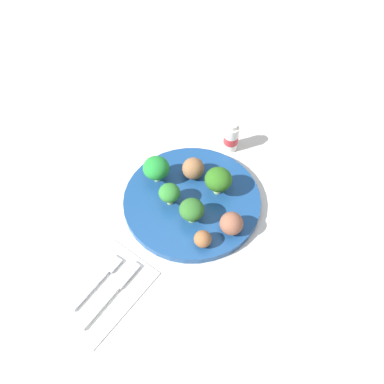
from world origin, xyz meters
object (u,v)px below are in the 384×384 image
fork (98,279)px  yogurt_bottle (231,138)px  broccoli_floret_far_rim (218,180)px  meatball_mid_left (231,224)px  meatball_far_rim (193,168)px  napkin (103,290)px  meatball_back_left (203,239)px  knife (113,291)px  broccoli_floret_front_left (169,193)px  broccoli_floret_back_left (156,168)px  plate (192,200)px  broccoli_floret_mid_right (192,210)px

fork → yogurt_bottle: bearing=1.5°
broccoli_floret_far_rim → meatball_mid_left: 0.10m
meatball_far_rim → napkin: meatball_far_rim is taller
broccoli_floret_far_rim → meatball_back_left: bearing=-155.6°
fork → knife: 0.04m
broccoli_floret_front_left → meatball_back_left: broccoli_floret_front_left is taller
napkin → fork: 0.02m
meatball_mid_left → broccoli_floret_back_left: bearing=89.2°
meatball_back_left → plate: bearing=49.9°
broccoli_floret_back_left → meatball_mid_left: broccoli_floret_back_left is taller
yogurt_bottle → meatball_back_left: bearing=-155.3°
broccoli_floret_mid_right → meatball_back_left: bearing=-120.3°
broccoli_floret_back_left → yogurt_bottle: broccoli_floret_back_left is taller
broccoli_floret_mid_right → plate: bearing=38.9°
broccoli_floret_front_left → fork: size_ratio=0.41×
broccoli_floret_mid_right → knife: 0.20m
plate → meatball_far_rim: bearing=36.8°
broccoli_floret_front_left → yogurt_bottle: size_ratio=0.67×
meatball_mid_left → meatball_back_left: size_ratio=1.35×
napkin → yogurt_bottle: (0.42, 0.03, 0.03)m
meatball_mid_left → napkin: size_ratio=0.26×
meatball_mid_left → napkin: 0.26m
fork → broccoli_floret_back_left: bearing=16.3°
meatball_back_left → napkin: size_ratio=0.20×
plate → broccoli_floret_mid_right: 0.07m
plate → meatball_mid_left: meatball_mid_left is taller
meatball_far_rim → broccoli_floret_front_left: bearing=-174.3°
meatball_back_left → knife: bearing=159.0°
meatball_far_rim → meatball_back_left: 0.17m
broccoli_floret_mid_right → meatball_mid_left: size_ratio=1.17×
broccoli_floret_back_left → yogurt_bottle: (0.18, -0.06, -0.02)m
plate → broccoli_floret_front_left: 0.06m
meatball_back_left → napkin: meatball_back_left is taller
plate → fork: plate is taller
napkin → meatball_mid_left: bearing=-24.1°
plate → broccoli_floret_mid_right: (-0.04, -0.03, 0.04)m
broccoli_floret_back_left → broccoli_floret_far_rim: bearing=-64.8°
broccoli_floret_mid_right → napkin: bearing=171.0°
meatball_back_left → meatball_far_rim: bearing=45.3°
broccoli_floret_far_rim → napkin: size_ratio=0.36×
broccoli_floret_back_left → meatball_far_rim: (0.06, -0.05, -0.01)m
meatball_back_left → yogurt_bottle: 0.27m
knife → broccoli_floret_front_left: bearing=12.2°
broccoli_floret_mid_right → yogurt_bottle: (0.22, 0.06, -0.01)m
fork → yogurt_bottle: size_ratio=1.64×
plate → yogurt_bottle: bearing=9.8°
plate → napkin: 0.25m
meatball_far_rim → fork: (-0.29, -0.02, -0.03)m
plate → broccoli_floret_back_left: broccoli_floret_back_left is taller
broccoli_floret_back_left → broccoli_floret_front_left: (-0.03, -0.06, -0.00)m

